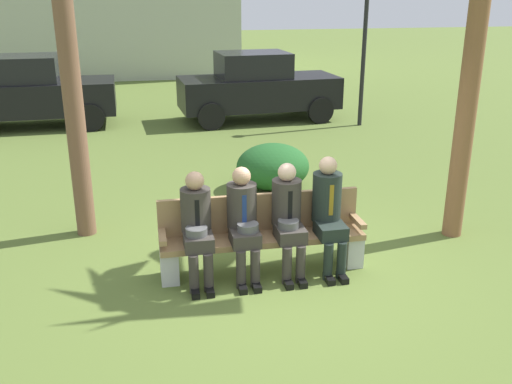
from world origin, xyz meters
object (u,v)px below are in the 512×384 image
(seated_man_centerleft, at_px, (243,218))
(parked_car_near, at_px, (29,92))
(seated_man_centerright, at_px, (288,214))
(park_bench, at_px, (262,235))
(seated_man_leftmost, at_px, (197,223))
(shrub_near_bench, at_px, (273,166))
(seated_man_rightmost, at_px, (329,209))
(street_lamp, at_px, (365,29))
(parked_car_far, at_px, (257,87))

(seated_man_centerleft, xyz_separation_m, parked_car_near, (-3.63, 8.46, 0.12))
(parked_car_near, bearing_deg, seated_man_centerright, -63.88)
(park_bench, relative_size, seated_man_leftmost, 1.87)
(shrub_near_bench, bearing_deg, seated_man_centerright, -99.71)
(seated_man_centerleft, bearing_deg, seated_man_centerright, 0.14)
(seated_man_leftmost, bearing_deg, parked_car_near, 110.14)
(seated_man_rightmost, distance_m, street_lamp, 7.88)
(seated_man_centerright, xyz_separation_m, seated_man_rightmost, (0.49, 0.01, 0.03))
(park_bench, bearing_deg, shrub_near_bench, 74.42)
(seated_man_centerleft, bearing_deg, parked_car_near, 113.21)
(seated_man_leftmost, distance_m, seated_man_centerleft, 0.52)
(seated_man_rightmost, bearing_deg, seated_man_centerright, -178.78)
(park_bench, bearing_deg, parked_car_far, 78.80)
(parked_car_near, distance_m, street_lamp, 8.03)
(seated_man_leftmost, distance_m, parked_car_near, 9.02)
(seated_man_centerright, relative_size, parked_car_near, 0.33)
(seated_man_rightmost, height_order, parked_car_near, parked_car_near)
(park_bench, xyz_separation_m, seated_man_leftmost, (-0.77, -0.14, 0.27))
(parked_car_near, height_order, parked_car_far, same)
(park_bench, xyz_separation_m, seated_man_centerleft, (-0.24, -0.14, 0.28))
(seated_man_leftmost, relative_size, parked_car_near, 0.32)
(seated_man_centerright, bearing_deg, seated_man_centerleft, -179.86)
(park_bench, bearing_deg, seated_man_leftmost, -169.73)
(parked_car_near, bearing_deg, parked_car_far, -3.37)
(seated_man_centerleft, xyz_separation_m, parked_car_far, (1.82, 8.14, 0.12))
(seated_man_centerleft, xyz_separation_m, seated_man_centerright, (0.52, 0.00, 0.01))
(seated_man_rightmost, bearing_deg, parked_car_near, 118.74)
(shrub_near_bench, relative_size, parked_car_far, 0.30)
(seated_man_rightmost, relative_size, street_lamp, 0.37)
(seated_man_rightmost, bearing_deg, seated_man_leftmost, -179.48)
(seated_man_rightmost, xyz_separation_m, street_lamp, (3.14, 7.07, 1.51))
(seated_man_rightmost, relative_size, parked_car_far, 0.34)
(seated_man_centerleft, distance_m, seated_man_centerright, 0.52)
(street_lamp, bearing_deg, seated_man_leftmost, -123.44)
(seated_man_leftmost, bearing_deg, seated_man_centerright, 0.19)
(shrub_near_bench, bearing_deg, seated_man_rightmost, -90.37)
(seated_man_centerright, bearing_deg, seated_man_rightmost, 1.22)
(parked_car_near, bearing_deg, shrub_near_bench, -49.84)
(seated_man_centerright, relative_size, street_lamp, 0.35)
(seated_man_centerleft, bearing_deg, seated_man_rightmost, 0.66)
(park_bench, relative_size, seated_man_centerright, 1.82)
(park_bench, xyz_separation_m, shrub_near_bench, (0.78, 2.81, -0.06))
(parked_car_far, height_order, street_lamp, street_lamp)
(parked_car_near, distance_m, parked_car_far, 5.46)
(parked_car_far, bearing_deg, seated_man_rightmost, -95.76)
(seated_man_rightmost, bearing_deg, parked_car_far, 84.24)
(seated_man_centerright, distance_m, parked_car_far, 8.24)
(seated_man_centerleft, bearing_deg, parked_car_far, 77.36)
(seated_man_centerleft, relative_size, parked_car_near, 0.33)
(park_bench, height_order, street_lamp, street_lamp)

